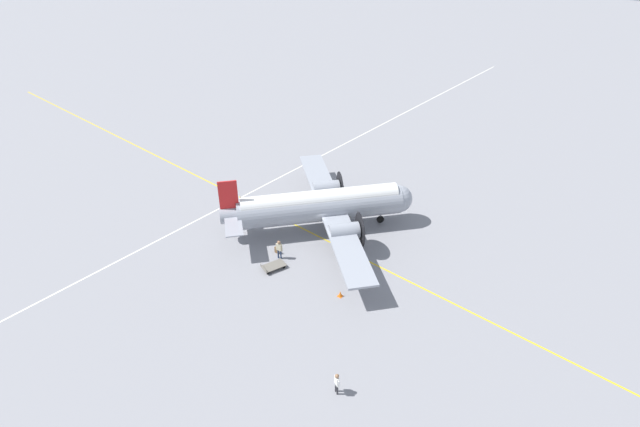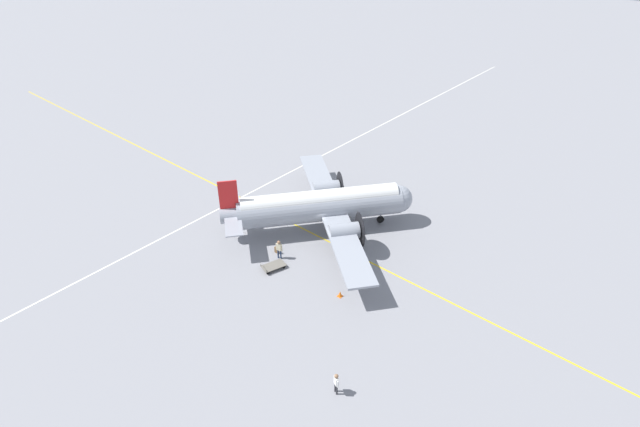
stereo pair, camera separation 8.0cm
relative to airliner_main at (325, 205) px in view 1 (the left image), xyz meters
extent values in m
plane|color=gray|center=(0.28, 0.35, -2.57)|extent=(300.00, 300.00, 0.00)
cube|color=gold|center=(0.28, 1.34, -2.57)|extent=(120.00, 0.16, 0.01)
cube|color=silver|center=(10.21, 0.35, -2.57)|extent=(0.16, 120.00, 0.01)
cylinder|color=#9399A3|center=(0.28, 0.35, -0.15)|extent=(11.33, 13.39, 2.66)
cylinder|color=white|center=(0.28, 0.35, 0.58)|extent=(10.26, 12.32, 1.86)
sphere|color=#9399A3|center=(-4.35, -5.52, -0.15)|extent=(2.52, 2.52, 2.52)
cylinder|color=#9399A3|center=(4.90, 6.22, -0.01)|extent=(2.95, 3.20, 1.46)
cube|color=red|center=(5.24, 6.65, 1.85)|extent=(1.12, 1.38, 3.06)
cube|color=#9399A3|center=(5.13, 6.51, 0.12)|extent=(6.47, 5.53, 0.10)
cube|color=#9399A3|center=(-0.40, -0.51, -0.48)|extent=(18.85, 15.55, 0.20)
cylinder|color=#9399A3|center=(2.40, -3.04, -0.46)|extent=(2.73, 2.91, 1.46)
cylinder|color=black|center=(1.53, -4.14, -0.46)|extent=(2.44, 1.93, 3.07)
sphere|color=black|center=(1.45, -4.24, -0.46)|extent=(0.51, 0.51, 0.51)
cylinder|color=#9399A3|center=(-3.51, 1.62, -0.46)|extent=(2.73, 2.91, 1.46)
cylinder|color=black|center=(-4.38, 0.52, -0.46)|extent=(2.44, 1.93, 3.07)
sphere|color=black|center=(-4.46, 0.42, -0.46)|extent=(0.51, 0.51, 0.51)
cylinder|color=#4C4C51|center=(2.56, -2.83, -1.53)|extent=(0.18, 0.18, 0.98)
cylinder|color=black|center=(2.56, -2.83, -2.02)|extent=(0.92, 1.05, 1.10)
cylinder|color=#4C4C51|center=(-3.36, 1.82, -1.53)|extent=(0.18, 0.18, 0.98)
cylinder|color=black|center=(-3.36, 1.82, -2.02)|extent=(0.92, 1.05, 1.10)
cylinder|color=#4C4C51|center=(-3.33, -4.23, -1.78)|extent=(0.14, 0.14, 0.88)
cylinder|color=black|center=(-3.33, -4.23, -2.22)|extent=(0.57, 0.66, 0.70)
cylinder|color=#2D2D33|center=(-12.19, 13.37, -2.17)|extent=(0.12, 0.12, 0.81)
cylinder|color=#2D2D33|center=(-12.40, 13.47, -2.17)|extent=(0.12, 0.12, 0.81)
cube|color=white|center=(-12.30, 13.42, -1.46)|extent=(0.43, 0.34, 0.61)
sphere|color=#8C6647|center=(-12.30, 13.42, -1.02)|extent=(0.27, 0.27, 0.27)
cylinder|color=white|center=(-12.08, 13.31, -1.49)|extent=(0.09, 0.09, 0.58)
cylinder|color=white|center=(-12.51, 13.53, -1.49)|extent=(0.09, 0.09, 0.58)
cube|color=black|center=(-12.34, 13.33, -1.39)|extent=(0.05, 0.03, 0.39)
cylinder|color=navy|center=(0.14, 5.99, -2.14)|extent=(0.13, 0.13, 0.88)
cylinder|color=navy|center=(-0.11, 5.92, -2.14)|extent=(0.13, 0.13, 0.88)
cube|color=beige|center=(0.02, 5.96, -1.37)|extent=(0.46, 0.31, 0.66)
sphere|color=#8C6647|center=(0.02, 5.96, -0.89)|extent=(0.29, 0.29, 0.29)
cylinder|color=beige|center=(0.27, 6.03, -1.40)|extent=(0.10, 0.10, 0.63)
cylinder|color=beige|center=(-0.23, 5.89, -1.40)|extent=(0.10, 0.10, 0.63)
cube|color=brown|center=(0.73, 5.58, -2.29)|extent=(0.46, 0.12, 0.58)
cube|color=#4A3520|center=(0.73, 5.58, -1.97)|extent=(0.16, 0.09, 0.02)
cube|color=#6B665B|center=(-0.58, 7.26, -2.27)|extent=(1.62, 2.18, 0.04)
cube|color=#6B665B|center=(-0.30, 8.16, -2.03)|extent=(1.05, 0.37, 0.04)
cylinder|color=#6B665B|center=(0.20, 8.01, -2.14)|extent=(0.04, 0.04, 0.22)
cylinder|color=#6B665B|center=(-0.79, 8.32, -2.14)|extent=(0.04, 0.04, 0.22)
cylinder|color=black|center=(-0.38, 6.43, -2.43)|extent=(0.14, 0.29, 0.28)
cylinder|color=black|center=(-1.21, 6.69, -2.43)|extent=(0.14, 0.29, 0.28)
cylinder|color=black|center=(0.06, 7.84, -2.43)|extent=(0.14, 0.29, 0.28)
cylinder|color=black|center=(-0.77, 8.10, -2.43)|extent=(0.14, 0.29, 0.28)
cube|color=orange|center=(-6.92, 6.33, -2.56)|extent=(0.38, 0.38, 0.03)
cone|color=orange|center=(-6.92, 6.33, -2.32)|extent=(0.32, 0.32, 0.50)
camera|label=1|loc=(-24.68, 29.44, 23.74)|focal=28.00mm
camera|label=2|loc=(-24.74, 29.39, 23.74)|focal=28.00mm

